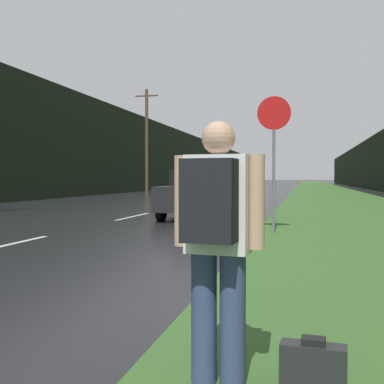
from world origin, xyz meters
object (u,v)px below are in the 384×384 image
at_px(stop_sign, 274,148).
at_px(car_passing_near, 199,194).
at_px(hitchhiker_with_backpack, 217,235).
at_px(suitcase, 313,369).

height_order(stop_sign, car_passing_near, stop_sign).
xyz_separation_m(hitchhiker_with_backpack, suitcase, (0.56, 0.05, -0.77)).
xyz_separation_m(stop_sign, hitchhiker_with_backpack, (0.17, -8.22, -1.03)).
xyz_separation_m(suitcase, car_passing_near, (-3.34, 12.09, 0.61)).
bearing_deg(hitchhiker_with_backpack, suitcase, 9.90).
distance_m(stop_sign, suitcase, 8.40).
distance_m(suitcase, car_passing_near, 12.55).
height_order(suitcase, car_passing_near, car_passing_near).
bearing_deg(hitchhiker_with_backpack, car_passing_near, 108.12).
distance_m(stop_sign, hitchhiker_with_backpack, 8.29).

